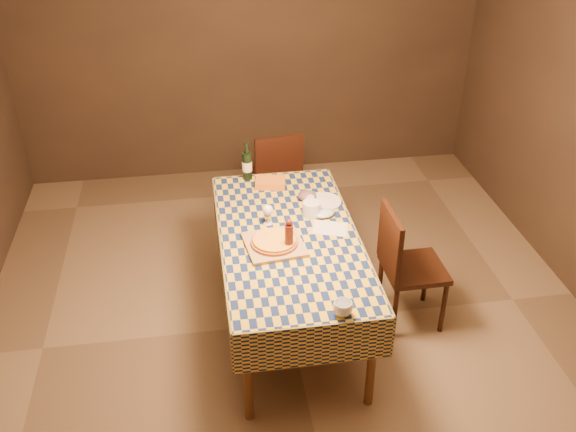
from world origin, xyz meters
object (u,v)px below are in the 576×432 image
at_px(bowl, 307,197).
at_px(chair_far, 276,174).
at_px(wine_bottle, 247,165).
at_px(white_plate, 323,202).
at_px(chair_right, 404,262).
at_px(cutting_board, 274,245).
at_px(dining_table, 289,245).
at_px(pizza, 274,241).

xyz_separation_m(bowl, chair_far, (-0.11, 0.90, -0.27)).
bearing_deg(wine_bottle, white_plate, -41.90).
relative_size(bowl, chair_right, 0.15).
bearing_deg(chair_far, cutting_board, -98.17).
relative_size(white_plate, chair_far, 0.29).
distance_m(chair_far, chair_right, 1.61).
relative_size(dining_table, chair_right, 1.98).
distance_m(wine_bottle, white_plate, 0.70).
bearing_deg(pizza, chair_far, 81.83).
height_order(bowl, chair_right, chair_right).
bearing_deg(white_plate, dining_table, -128.13).
height_order(white_plate, chair_right, chair_right).
relative_size(dining_table, bowl, 13.65).
xyz_separation_m(cutting_board, bowl, (0.32, 0.57, 0.01)).
bearing_deg(dining_table, chair_far, 85.98).
height_order(pizza, chair_right, chair_right).
distance_m(pizza, chair_right, 0.96).
distance_m(pizza, wine_bottle, 0.97).
relative_size(cutting_board, wine_bottle, 1.21).
bearing_deg(chair_far, chair_right, -63.78).
height_order(dining_table, chair_far, chair_far).
distance_m(bowl, chair_right, 0.85).
distance_m(bowl, white_plate, 0.13).
bearing_deg(chair_right, bowl, 137.69).
xyz_separation_m(pizza, bowl, (0.32, 0.57, -0.02)).
bearing_deg(chair_right, pizza, -178.35).
xyz_separation_m(dining_table, white_plate, (0.32, 0.40, 0.08)).
bearing_deg(white_plate, pizza, -130.49).
relative_size(dining_table, chair_far, 1.98).
distance_m(pizza, white_plate, 0.66).
bearing_deg(white_plate, chair_right, -44.26).
height_order(pizza, chair_far, chair_far).
xyz_separation_m(white_plate, chair_far, (-0.22, 0.96, -0.26)).
relative_size(dining_table, white_plate, 6.86).
relative_size(wine_bottle, white_plate, 1.15).
height_order(dining_table, white_plate, white_plate).
xyz_separation_m(dining_table, chair_far, (0.10, 1.37, -0.17)).
bearing_deg(wine_bottle, pizza, -85.19).
bearing_deg(wine_bottle, bowl, -44.18).
bearing_deg(dining_table, chair_right, -5.34).
bearing_deg(cutting_board, pizza, -63.43).
height_order(white_plate, chair_far, chair_far).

